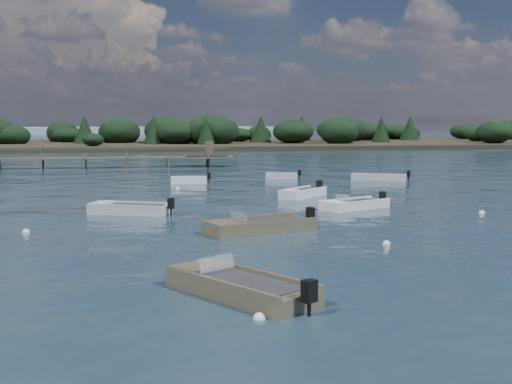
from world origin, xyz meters
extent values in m
plane|color=#152633|center=(0.00, 60.00, 0.00)|extent=(400.00, 400.00, 0.00)
cube|color=silver|center=(8.37, 13.54, 0.09)|extent=(4.34, 3.13, 0.63)
cube|color=silver|center=(6.97, 12.88, 0.46)|extent=(1.47, 1.67, 0.13)
cube|color=#272729|center=(8.67, 13.68, 0.39)|extent=(3.03, 2.29, 0.11)
cube|color=silver|center=(8.68, 12.89, 0.46)|extent=(3.73, 1.83, 0.13)
cube|color=silver|center=(8.07, 14.18, 0.46)|extent=(3.73, 1.83, 0.13)
cube|color=black|center=(10.39, 14.49, 0.57)|extent=(0.36, 0.39, 0.50)
cylinder|color=black|center=(10.39, 14.49, 0.14)|extent=(0.12, 0.12, 0.50)
cube|color=silver|center=(7.56, 13.16, 0.68)|extent=(0.60, 1.06, 0.38)
cube|color=silver|center=(6.92, 19.39, 0.10)|extent=(3.64, 3.56, 0.70)
cube|color=silver|center=(5.90, 18.41, 0.51)|extent=(1.49, 1.50, 0.14)
cube|color=#272729|center=(7.14, 19.60, 0.43)|extent=(2.59, 2.54, 0.12)
cube|color=silver|center=(7.35, 18.95, 0.51)|extent=(2.78, 2.67, 0.14)
cube|color=silver|center=(6.50, 19.84, 0.51)|extent=(2.78, 2.67, 0.14)
cube|color=black|center=(8.43, 20.84, 0.63)|extent=(0.44, 0.44, 0.55)
cylinder|color=black|center=(8.43, 20.84, 0.15)|extent=(0.14, 0.14, 0.55)
cube|color=#AFB3B6|center=(-3.95, 13.81, 0.10)|extent=(4.45, 3.11, 0.69)
cube|color=#AFB3B6|center=(-5.40, 14.44, 0.51)|extent=(1.48, 1.71, 0.14)
cube|color=#272729|center=(-3.65, 13.68, 0.43)|extent=(3.10, 2.29, 0.12)
cube|color=#AFB3B6|center=(-4.24, 13.13, 0.51)|extent=(3.87, 1.76, 0.14)
cube|color=#AFB3B6|center=(-3.66, 14.48, 0.51)|extent=(3.87, 1.76, 0.14)
cube|color=black|center=(-1.84, 12.89, 0.62)|extent=(0.39, 0.42, 0.55)
cylinder|color=black|center=(-1.84, 12.89, 0.15)|extent=(0.13, 0.13, 0.55)
cube|color=brown|center=(1.79, 7.14, 0.10)|extent=(5.23, 3.34, 0.71)
cube|color=brown|center=(0.03, 6.53, 0.52)|extent=(1.65, 1.95, 0.14)
cube|color=#272729|center=(2.16, 7.27, 0.44)|extent=(3.63, 2.48, 0.12)
cube|color=brown|center=(2.07, 6.33, 0.52)|extent=(4.67, 1.72, 0.14)
cube|color=brown|center=(1.51, 7.95, 0.52)|extent=(4.67, 1.72, 0.14)
cube|color=black|center=(4.32, 8.02, 0.64)|extent=(0.38, 0.42, 0.56)
cylinder|color=black|center=(4.32, 8.02, 0.15)|extent=(0.13, 0.13, 0.56)
cube|color=silver|center=(0.78, 6.79, 0.76)|extent=(0.58, 1.30, 0.43)
cube|color=silver|center=(0.40, 29.81, 0.09)|extent=(2.85, 1.35, 0.64)
cube|color=silver|center=(-0.65, 29.90, 0.47)|extent=(0.75, 1.05, 0.13)
cube|color=#272729|center=(0.62, 29.79, 0.40)|extent=(1.95, 1.05, 0.11)
cube|color=silver|center=(0.35, 29.31, 0.47)|extent=(2.76, 0.36, 0.13)
cube|color=silver|center=(0.44, 30.30, 0.47)|extent=(2.76, 0.36, 0.13)
cube|color=black|center=(1.97, 29.66, 0.58)|extent=(0.29, 0.34, 0.51)
cylinder|color=black|center=(1.97, 29.66, 0.14)|extent=(0.10, 0.10, 0.51)
cube|color=brown|center=(-0.70, -2.98, 0.10)|extent=(4.03, 4.90, 0.72)
cube|color=brown|center=(-1.68, -1.48, 0.52)|extent=(1.93, 1.80, 0.14)
cube|color=#272729|center=(-0.50, -3.30, 0.44)|extent=(2.92, 3.45, 0.12)
cube|color=brown|center=(-1.38, -3.43, 0.52)|extent=(2.67, 4.02, 0.14)
cube|color=brown|center=(-0.02, -2.54, 0.52)|extent=(2.67, 4.02, 0.14)
cube|color=black|center=(0.71, -5.15, 0.65)|extent=(0.45, 0.43, 0.56)
cylinder|color=black|center=(0.71, -5.15, 0.15)|extent=(0.14, 0.14, 0.56)
cube|color=silver|center=(-1.27, -2.11, 0.77)|extent=(1.14, 0.82, 0.43)
cube|color=#AFB3B6|center=(15.91, 29.34, 0.09)|extent=(4.45, 3.02, 0.66)
cube|color=#AFB3B6|center=(14.43, 30.08, 0.48)|extent=(1.42, 1.43, 0.13)
cube|color=#272729|center=(16.23, 29.19, 0.40)|extent=(3.09, 2.18, 0.11)
cube|color=#AFB3B6|center=(15.67, 28.86, 0.48)|extent=(3.96, 2.05, 0.13)
cube|color=#AFB3B6|center=(16.15, 29.83, 0.48)|extent=(3.96, 2.05, 0.13)
cube|color=black|center=(18.05, 28.28, 0.59)|extent=(0.38, 0.40, 0.52)
cylinder|color=black|center=(18.05, 28.28, 0.14)|extent=(0.13, 0.13, 0.52)
cube|color=#AFB3B6|center=(8.37, 32.14, 0.09)|extent=(2.81, 1.62, 0.62)
cube|color=#AFB3B6|center=(7.39, 32.37, 0.45)|extent=(0.83, 1.07, 0.12)
cube|color=#272729|center=(8.58, 32.10, 0.38)|extent=(1.94, 1.22, 0.11)
cube|color=#AFB3B6|center=(8.27, 31.68, 0.45)|extent=(2.60, 0.69, 0.12)
cube|color=#AFB3B6|center=(8.48, 32.61, 0.45)|extent=(2.60, 0.69, 0.12)
cube|color=black|center=(9.85, 31.81, 0.56)|extent=(0.31, 0.35, 0.48)
cylinder|color=black|center=(9.85, 31.81, 0.13)|extent=(0.11, 0.11, 0.48)
sphere|color=silver|center=(-0.57, -5.15, 0.00)|extent=(0.32, 0.32, 0.32)
sphere|color=silver|center=(6.20, 3.40, 0.00)|extent=(0.32, 0.32, 0.32)
sphere|color=silver|center=(-8.39, 8.83, 0.00)|extent=(0.32, 0.32, 0.32)
sphere|color=silver|center=(14.44, 10.61, 0.00)|extent=(0.32, 0.32, 0.32)
sphere|color=silver|center=(-0.73, 25.54, 0.00)|extent=(0.32, 0.32, 0.32)
cube|color=brown|center=(4.00, 48.00, 1.00)|extent=(5.00, 3.20, 0.18)
cube|color=brown|center=(4.00, 48.00, 1.90)|extent=(0.80, 0.80, 1.60)
cylinder|color=brown|center=(-17.47, 48.85, 0.40)|extent=(0.20, 0.20, 2.20)
cylinder|color=brown|center=(-13.20, 47.15, 0.40)|extent=(0.20, 0.20, 2.20)
cylinder|color=brown|center=(-13.20, 48.85, 0.40)|extent=(0.20, 0.20, 2.20)
cylinder|color=brown|center=(-8.93, 47.15, 0.40)|extent=(0.20, 0.20, 2.20)
cylinder|color=brown|center=(-8.93, 48.85, 0.40)|extent=(0.20, 0.20, 2.20)
cylinder|color=brown|center=(-4.67, 47.15, 0.40)|extent=(0.20, 0.20, 2.20)
cylinder|color=brown|center=(-4.67, 48.85, 0.40)|extent=(0.20, 0.20, 2.20)
cylinder|color=brown|center=(-0.40, 47.15, 0.40)|extent=(0.20, 0.20, 2.20)
cylinder|color=brown|center=(-0.40, 48.85, 0.40)|extent=(0.20, 0.20, 2.20)
cylinder|color=brown|center=(3.87, 47.15, 0.40)|extent=(0.20, 0.20, 2.20)
cylinder|color=brown|center=(3.87, 48.85, 0.40)|extent=(0.20, 0.20, 2.20)
cube|color=black|center=(25.00, 100.00, 0.00)|extent=(190.00, 40.00, 1.60)
ellipsoid|color=black|center=(25.00, 100.00, 2.80)|extent=(180.50, 36.00, 4.40)
camera|label=1|loc=(-3.45, -20.36, 4.91)|focal=45.00mm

